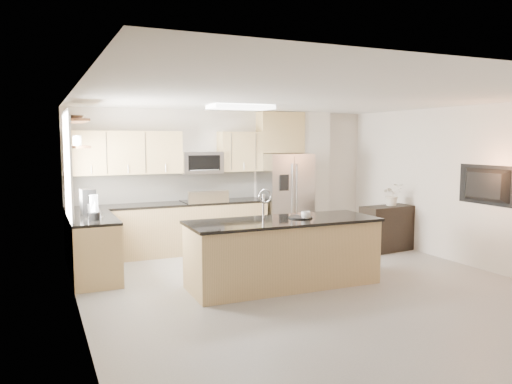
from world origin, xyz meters
name	(u,v)px	position (x,y,z in m)	size (l,w,h in m)	color
floor	(312,290)	(0.00, 0.00, 0.00)	(6.50, 6.50, 0.00)	#9F9B97
ceiling	(315,98)	(0.00, 0.00, 2.60)	(6.00, 6.50, 0.02)	silver
wall_back	(228,179)	(0.00, 3.25, 1.30)	(6.00, 0.02, 2.60)	silver
wall_left	(78,208)	(-3.00, 0.00, 1.30)	(0.02, 6.50, 2.60)	silver
wall_right	(477,187)	(3.00, 0.00, 1.30)	(0.02, 6.50, 2.60)	silver
back_counter	(171,228)	(-1.23, 2.93, 0.47)	(3.55, 0.66, 1.44)	tan
left_counter	(93,247)	(-2.67, 1.85, 0.46)	(0.66, 1.50, 0.92)	tan
range	(204,225)	(-0.60, 2.92, 0.47)	(0.76, 0.64, 1.14)	black
upper_cabinets	(163,152)	(-1.30, 3.09, 1.83)	(3.50, 0.33, 0.75)	tan
microwave	(201,163)	(-0.60, 3.04, 1.63)	(0.76, 0.40, 0.40)	#AFAFB2
refrigerator	(285,199)	(1.06, 2.87, 0.89)	(0.92, 0.78, 1.78)	#AFAFB2
partition_column	(313,176)	(1.82, 3.10, 1.30)	(0.60, 0.30, 2.60)	silver
window	(68,168)	(-2.98, 1.85, 1.65)	(0.04, 1.15, 1.65)	white
shelf_lower	(76,147)	(-2.85, 1.95, 1.95)	(0.30, 1.20, 0.04)	brown
shelf_upper	(75,121)	(-2.85, 1.95, 2.32)	(0.30, 1.20, 0.04)	brown
ceiling_fixture	(241,107)	(-0.40, 1.60, 2.56)	(1.00, 0.50, 0.06)	white
island	(283,252)	(-0.27, 0.36, 0.47)	(2.73, 1.02, 1.36)	tan
credenza	(388,228)	(2.51, 1.55, 0.42)	(1.04, 0.44, 0.83)	black
cup	(306,215)	(0.03, 0.26, 0.99)	(0.14, 0.14, 0.11)	white
platter	(300,217)	(0.02, 0.39, 0.95)	(0.35, 0.35, 0.02)	black
blender	(94,209)	(-2.67, 1.52, 1.08)	(0.16, 0.16, 0.36)	black
kettle	(96,209)	(-2.62, 1.80, 1.04)	(0.22, 0.22, 0.28)	#AFAFB2
coffee_maker	(88,202)	(-2.69, 2.14, 1.10)	(0.23, 0.27, 0.38)	black
bowl	(74,117)	(-2.85, 2.15, 2.39)	(0.41, 0.41, 0.10)	#AFAFB2
flower_vase	(392,189)	(2.60, 1.56, 1.15)	(0.56, 0.49, 0.62)	white
television	(483,185)	(2.91, -0.20, 1.35)	(1.08, 0.14, 0.62)	black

